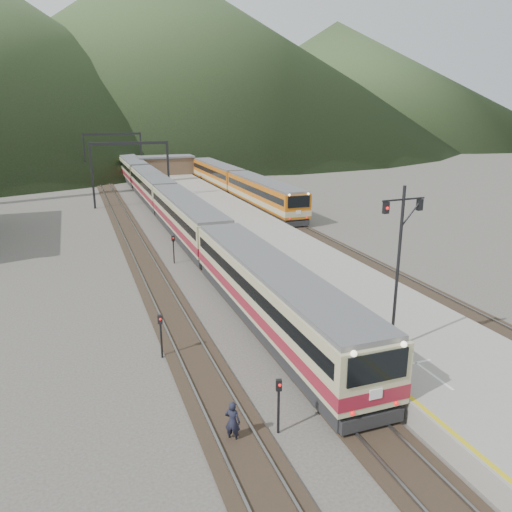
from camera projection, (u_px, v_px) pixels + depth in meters
name	position (u px, v px, depth m)	size (l,w,h in m)	color
track_main	(180.00, 229.00, 50.73)	(2.60, 200.00, 0.23)	black
track_far	(130.00, 233.00, 49.08)	(2.60, 200.00, 0.23)	black
track_second	(284.00, 221.00, 54.53)	(2.60, 200.00, 0.23)	black
platform	(238.00, 225.00, 50.65)	(8.00, 100.00, 1.00)	gray
gantry_near	(130.00, 161.00, 61.72)	(9.55, 0.25, 8.00)	black
gantry_far	(113.00, 147.00, 84.23)	(9.55, 0.25, 8.00)	black
station_shed	(166.00, 165.00, 86.08)	(9.40, 4.40, 3.10)	brown
hill_b	(155.00, 49.00, 221.06)	(220.00, 220.00, 75.00)	#2C4120
hill_c	(335.00, 79.00, 233.02)	(160.00, 160.00, 50.00)	#2C4120
main_train	(152.00, 185.00, 65.96)	(3.09, 105.80, 3.77)	tan
second_train	(238.00, 183.00, 68.62)	(2.93, 39.93, 3.58)	#B65A0E
signal_mast	(399.00, 254.00, 22.15)	(2.20, 0.28, 7.71)	black
short_signal_a	(279.00, 399.00, 18.59)	(0.26, 0.21, 2.27)	black
short_signal_b	(173.00, 246.00, 39.44)	(0.26, 0.22, 2.27)	black
short_signal_c	(161.00, 330.00, 24.34)	(0.26, 0.22, 2.27)	black
worker	(233.00, 422.00, 18.32)	(0.60, 0.39, 1.64)	black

